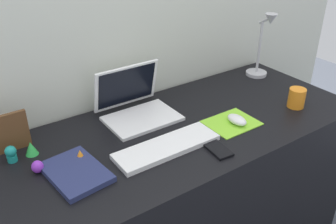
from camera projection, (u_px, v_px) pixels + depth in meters
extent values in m
cube|color=beige|center=(127.00, 81.00, 1.75)|extent=(2.87, 0.05, 1.63)
cube|color=black|center=(173.00, 199.00, 1.70)|extent=(1.67, 0.67, 0.74)
cube|color=white|center=(142.00, 119.00, 1.59)|extent=(0.30, 0.21, 0.01)
cube|color=white|center=(126.00, 86.00, 1.63)|extent=(0.30, 0.06, 0.20)
cube|color=black|center=(127.00, 86.00, 1.62)|extent=(0.27, 0.04, 0.17)
cube|color=white|center=(167.00, 147.00, 1.39)|extent=(0.41, 0.13, 0.02)
cube|color=#8CDB33|center=(231.00, 123.00, 1.56)|extent=(0.21, 0.17, 0.00)
ellipsoid|color=white|center=(237.00, 120.00, 1.55)|extent=(0.06, 0.10, 0.03)
cube|color=black|center=(217.00, 149.00, 1.39)|extent=(0.08, 0.13, 0.01)
cylinder|color=#B7B7BC|center=(256.00, 73.00, 2.01)|extent=(0.11, 0.11, 0.02)
cylinder|color=#B7B7BC|center=(259.00, 47.00, 1.94)|extent=(0.01, 0.01, 0.28)
cylinder|color=#B7B7BC|center=(267.00, 20.00, 1.85)|extent=(0.01, 0.09, 0.06)
cone|color=#B7B7BC|center=(271.00, 19.00, 1.83)|extent=(0.06, 0.06, 0.05)
cube|color=navy|center=(76.00, 172.00, 1.26)|extent=(0.20, 0.26, 0.02)
cube|color=brown|center=(12.00, 132.00, 1.36)|extent=(0.12, 0.02, 0.15)
cylinder|color=orange|center=(297.00, 98.00, 1.67)|extent=(0.07, 0.07, 0.09)
cone|color=green|center=(31.00, 148.00, 1.36)|extent=(0.05, 0.05, 0.05)
cone|color=orange|center=(80.00, 155.00, 1.33)|extent=(0.04, 0.04, 0.04)
ellipsoid|color=purple|center=(38.00, 167.00, 1.27)|extent=(0.04, 0.04, 0.05)
cylinder|color=teal|center=(12.00, 158.00, 1.33)|extent=(0.03, 0.03, 0.03)
sphere|color=teal|center=(10.00, 151.00, 1.31)|extent=(0.04, 0.04, 0.04)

